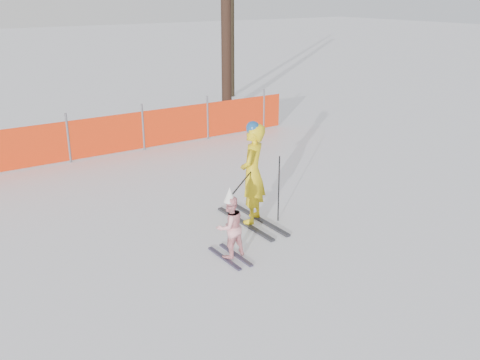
# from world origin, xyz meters

# --- Properties ---
(ground) EXTENTS (120.00, 120.00, 0.00)m
(ground) POSITION_xyz_m (0.00, 0.00, 0.00)
(ground) COLOR white
(ground) RESTS_ON ground
(adult) EXTENTS (0.80, 1.73, 1.92)m
(adult) POSITION_xyz_m (0.45, 0.76, 0.96)
(adult) COLOR black
(adult) RESTS_ON ground
(child) EXTENTS (0.52, 0.90, 1.21)m
(child) POSITION_xyz_m (-0.65, -0.17, 0.55)
(child) COLOR black
(child) RESTS_ON ground
(ski_poles) EXTENTS (1.47, 0.79, 1.26)m
(ski_poles) POSITION_xyz_m (0.41, 0.43, 0.83)
(ski_poles) COLOR black
(ski_poles) RESTS_ON ground
(safety_fence) EXTENTS (14.61, 0.06, 1.25)m
(safety_fence) POSITION_xyz_m (-1.94, 6.31, 0.56)
(safety_fence) COLOR #595960
(safety_fence) RESTS_ON ground
(tree_trunks) EXTENTS (2.12, 2.79, 6.29)m
(tree_trunks) POSITION_xyz_m (5.83, 9.91, 3.05)
(tree_trunks) COLOR black
(tree_trunks) RESTS_ON ground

